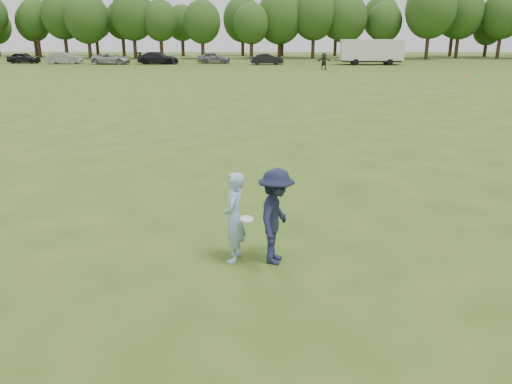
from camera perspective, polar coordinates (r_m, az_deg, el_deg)
ground at (r=9.82m, az=-4.53°, el=-8.29°), size 200.00×200.00×0.00m
thrower at (r=9.65m, az=-2.54°, el=-2.92°), size 0.50×0.70×1.79m
defender at (r=9.55m, az=2.29°, el=-2.83°), size 0.96×1.35×1.89m
player_far_d at (r=59.85m, az=7.78°, el=14.60°), size 1.83×0.80×1.91m
car_a at (r=77.68m, az=-25.01°, el=13.73°), size 4.42×1.92×1.48m
car_b at (r=74.29m, az=-21.07°, el=14.09°), size 4.72×1.86×1.53m
car_c at (r=71.51m, az=-16.22°, el=14.41°), size 5.24×2.62×1.42m
car_d at (r=70.35m, az=-11.14°, el=14.79°), size 5.52×2.38×1.58m
car_e at (r=70.62m, az=-4.84°, el=15.03°), size 4.46×1.82×1.52m
car_f at (r=68.04m, az=1.23°, el=14.94°), size 4.47×1.99×1.42m
field_cone at (r=53.59m, az=22.81°, el=12.16°), size 0.28×0.28×0.30m
disc_in_play at (r=9.39m, az=-1.05°, el=-3.10°), size 0.33×0.33×0.07m
cargo_trailer at (r=69.52m, az=13.07°, el=15.45°), size 9.00×2.75×3.20m
treeline at (r=85.69m, az=2.69°, el=19.27°), size 130.35×18.39×11.74m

